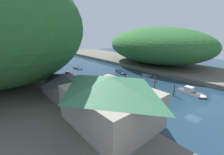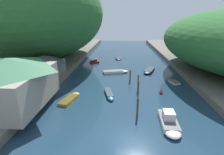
{
  "view_description": "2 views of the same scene",
  "coord_description": "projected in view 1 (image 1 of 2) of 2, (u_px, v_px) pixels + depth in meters",
  "views": [
    {
      "loc": [
        -29.28,
        -9.21,
        14.04
      ],
      "look_at": [
        -0.87,
        23.73,
        0.63
      ],
      "focal_mm": 24.0,
      "sensor_mm": 36.0,
      "label": 1
    },
    {
      "loc": [
        -0.75,
        -17.22,
        13.48
      ],
      "look_at": [
        -2.76,
        18.26,
        1.41
      ],
      "focal_mm": 28.0,
      "sensor_mm": 36.0,
      "label": 2
    }
  ],
  "objects": [
    {
      "name": "boat_red_skiff",
      "position": [
        192.0,
        93.0,
        34.61
      ],
      "size": [
        2.3,
        6.39,
        1.73
      ],
      "rotation": [
        0.0,
        0.0,
        3.1
      ],
      "color": "silver",
      "rests_on": "water_surface"
    },
    {
      "name": "boat_far_upstream",
      "position": [
        121.0,
        72.0,
        52.82
      ],
      "size": [
        3.89,
        6.48,
        0.7
      ],
      "rotation": [
        0.0,
        0.0,
        2.8
      ],
      "color": "navy",
      "rests_on": "water_surface"
    },
    {
      "name": "mooring_post_second",
      "position": [
        155.0,
        83.0,
        37.74
      ],
      "size": [
        0.24,
        0.24,
        3.41
      ],
      "color": "brown",
      "rests_on": "water_surface"
    },
    {
      "name": "hillside_right",
      "position": [
        157.0,
        45.0,
        61.59
      ],
      "size": [
        31.72,
        44.41,
        14.63
      ],
      "color": "#2D662D",
      "rests_on": "right_bank"
    },
    {
      "name": "mooring_post_middle",
      "position": [
        142.0,
        79.0,
        41.06
      ],
      "size": [
        0.25,
        0.25,
        3.19
      ],
      "color": "#4C3D2D",
      "rests_on": "water_surface"
    },
    {
      "name": "boat_small_dinghy",
      "position": [
        138.0,
        92.0,
        35.75
      ],
      "size": [
        2.3,
        5.38,
        0.61
      ],
      "rotation": [
        0.0,
        0.0,
        3.38
      ],
      "color": "teal",
      "rests_on": "water_surface"
    },
    {
      "name": "person_by_boathouse",
      "position": [
        75.0,
        87.0,
        32.94
      ],
      "size": [
        0.35,
        0.44,
        1.69
      ],
      "rotation": [
        0.0,
        0.0,
        1.97
      ],
      "color": "#282D3D",
      "rests_on": "left_bank"
    },
    {
      "name": "channel_buoy_near",
      "position": [
        155.0,
        81.0,
        43.06
      ],
      "size": [
        0.67,
        0.67,
        1.01
      ],
      "color": "red",
      "rests_on": "water_surface"
    },
    {
      "name": "water_surface",
      "position": [
        102.0,
        75.0,
        50.79
      ],
      "size": [
        130.0,
        130.0,
        0.0
      ],
      "primitive_type": "plane",
      "color": "#1E384C",
      "rests_on": "ground"
    },
    {
      "name": "boat_moored_right",
      "position": [
        78.0,
        68.0,
        58.74
      ],
      "size": [
        2.14,
        5.0,
        0.41
      ],
      "rotation": [
        0.0,
        0.0,
        3.22
      ],
      "color": "navy",
      "rests_on": "water_surface"
    },
    {
      "name": "mooring_post_nearest",
      "position": [
        174.0,
        90.0,
        33.54
      ],
      "size": [
        0.29,
        0.29,
        2.86
      ],
      "color": "#4C3D2D",
      "rests_on": "water_surface"
    },
    {
      "name": "waterfront_building",
      "position": [
        110.0,
        99.0,
        21.14
      ],
      "size": [
        10.52,
        13.46,
        7.02
      ],
      "color": "gray",
      "rests_on": "left_bank"
    },
    {
      "name": "person_on_quay",
      "position": [
        74.0,
        86.0,
        33.79
      ],
      "size": [
        0.27,
        0.41,
        1.69
      ],
      "rotation": [
        0.0,
        0.0,
        1.43
      ],
      "color": "#282D3D",
      "rests_on": "left_bank"
    },
    {
      "name": "right_bank",
      "position": [
        147.0,
        63.0,
        66.05
      ],
      "size": [
        22.0,
        120.0,
        1.28
      ],
      "color": "#666056",
      "rests_on": "ground"
    },
    {
      "name": "boat_yellow_tender",
      "position": [
        104.0,
        77.0,
        46.66
      ],
      "size": [
        6.75,
        3.43,
        0.66
      ],
      "rotation": [
        0.0,
        0.0,
        4.95
      ],
      "color": "silver",
      "rests_on": "water_surface"
    },
    {
      "name": "boathouse_shed",
      "position": [
        65.0,
        84.0,
        30.56
      ],
      "size": [
        7.03,
        10.52,
        4.64
      ],
      "color": "slate",
      "rests_on": "left_bank"
    },
    {
      "name": "boat_navy_launch",
      "position": [
        123.0,
        103.0,
        30.33
      ],
      "size": [
        2.86,
        5.63,
        0.46
      ],
      "rotation": [
        0.0,
        0.0,
        6.05
      ],
      "color": "gold",
      "rests_on": "water_surface"
    },
    {
      "name": "boat_white_cruiser",
      "position": [
        67.0,
        74.0,
        49.75
      ],
      "size": [
        3.39,
        2.43,
        1.26
      ],
      "rotation": [
        0.0,
        0.0,
        1.7
      ],
      "color": "red",
      "rests_on": "water_surface"
    },
    {
      "name": "mooring_post_fourth",
      "position": [
        126.0,
        77.0,
        43.89
      ],
      "size": [
        0.31,
        0.31,
        2.67
      ],
      "color": "brown",
      "rests_on": "water_surface"
    },
    {
      "name": "left_bank",
      "position": [
        18.0,
        91.0,
        35.16
      ],
      "size": [
        22.0,
        120.0,
        1.28
      ],
      "color": "#666056",
      "rests_on": "ground"
    },
    {
      "name": "boat_near_quay",
      "position": [
        146.0,
        75.0,
        50.12
      ],
      "size": [
        2.38,
        3.59,
        0.42
      ],
      "rotation": [
        0.0,
        0.0,
        0.29
      ],
      "color": "silver",
      "rests_on": "water_surface"
    }
  ]
}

